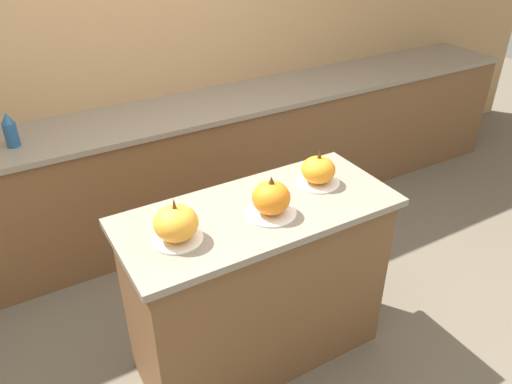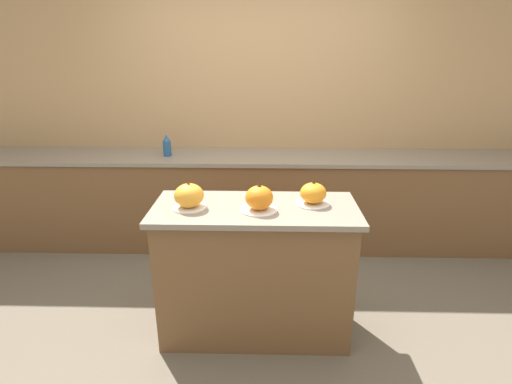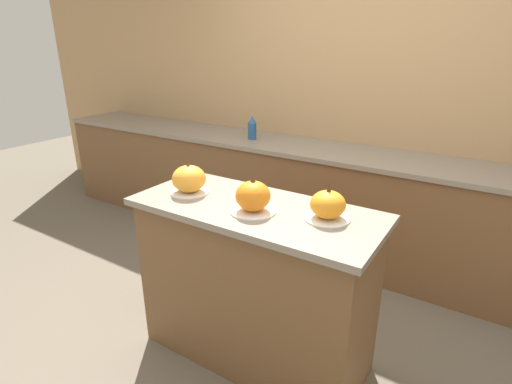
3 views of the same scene
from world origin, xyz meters
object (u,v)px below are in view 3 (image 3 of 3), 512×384
object	(u,v)px
pumpkin_cake_left	(189,180)
pumpkin_cake_center	(253,197)
pumpkin_cake_right	(328,206)
bottle_tall	(252,128)

from	to	relation	value
pumpkin_cake_left	pumpkin_cake_center	size ratio (longest dim) A/B	0.93
pumpkin_cake_left	pumpkin_cake_right	xyz separation A→B (m)	(0.76, 0.08, -0.01)
pumpkin_cake_left	pumpkin_cake_right	world-z (taller)	pumpkin_cake_left
pumpkin_cake_center	pumpkin_cake_right	distance (m)	0.35
pumpkin_cake_right	pumpkin_cake_left	bearing A→B (deg)	-173.71
pumpkin_cake_right	bottle_tall	xyz separation A→B (m)	(-1.21, 1.23, 0.01)
pumpkin_cake_center	pumpkin_cake_left	bearing A→B (deg)	176.13
pumpkin_cake_left	bottle_tall	xyz separation A→B (m)	(-0.45, 1.31, 0.00)
pumpkin_cake_center	bottle_tall	bearing A→B (deg)	123.13
pumpkin_cake_right	bottle_tall	world-z (taller)	pumpkin_cake_right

